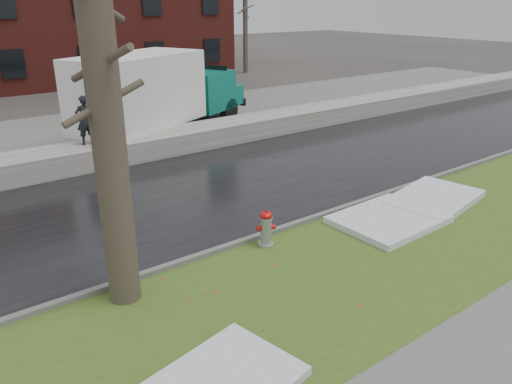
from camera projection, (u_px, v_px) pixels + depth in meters
ground at (292, 254)px, 10.96m from camera, size 120.00×120.00×0.00m
verge at (333, 277)px, 10.02m from camera, size 60.00×4.50×0.04m
road at (190, 193)px, 14.31m from camera, size 60.00×7.00×0.03m
parking_lot at (87, 134)px, 20.65m from camera, size 60.00×9.00×0.03m
curb at (264, 235)px, 11.68m from camera, size 60.00×0.15×0.14m
snowbank at (129, 149)px, 17.31m from camera, size 60.00×1.60×0.75m
brick_building at (18, 2)px, 32.65m from camera, size 26.00×12.00×10.00m
bg_tree_right at (245, 26)px, 36.59m from camera, size 1.40×1.62×6.50m
fire_hydrant at (266, 227)px, 11.08m from camera, size 0.43×0.41×0.87m
tree at (105, 107)px, 8.02m from camera, size 1.47×1.74×7.08m
box_truck at (157, 93)px, 19.48m from camera, size 9.85×5.74×3.37m
worker at (85, 120)px, 16.18m from camera, size 0.59×0.39×1.61m
snow_patch_near at (389, 219)px, 12.38m from camera, size 2.65×2.07×0.16m
snow_patch_far at (220, 384)px, 7.10m from camera, size 2.47×2.00×0.14m
snow_patch_side at (433, 199)px, 13.63m from camera, size 3.08×2.27×0.18m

